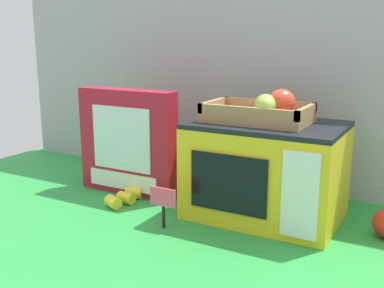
{
  "coord_description": "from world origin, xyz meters",
  "views": [
    {
      "loc": [
        0.59,
        -1.05,
        0.45
      ],
      "look_at": [
        0.01,
        -0.0,
        0.17
      ],
      "focal_mm": 43.03,
      "sensor_mm": 36.0,
      "label": 1
    }
  ],
  "objects_px": {
    "toy_microwave": "(266,170)",
    "loose_toy_banana": "(125,198)",
    "food_groups_crate": "(262,112)",
    "cookie_set_box": "(128,142)",
    "price_sign": "(163,201)"
  },
  "relations": [
    {
      "from": "toy_microwave",
      "to": "cookie_set_box",
      "type": "bearing_deg",
      "value": -177.23
    },
    {
      "from": "food_groups_crate",
      "to": "cookie_set_box",
      "type": "bearing_deg",
      "value": -178.39
    },
    {
      "from": "cookie_set_box",
      "to": "loose_toy_banana",
      "type": "bearing_deg",
      "value": -60.82
    },
    {
      "from": "food_groups_crate",
      "to": "price_sign",
      "type": "bearing_deg",
      "value": -133.58
    },
    {
      "from": "price_sign",
      "to": "loose_toy_banana",
      "type": "xyz_separation_m",
      "value": [
        -0.18,
        0.09,
        -0.05
      ]
    },
    {
      "from": "toy_microwave",
      "to": "loose_toy_banana",
      "type": "relative_size",
      "value": 2.77
    },
    {
      "from": "toy_microwave",
      "to": "cookie_set_box",
      "type": "distance_m",
      "value": 0.41
    },
    {
      "from": "cookie_set_box",
      "to": "price_sign",
      "type": "bearing_deg",
      "value": -36.75
    },
    {
      "from": "cookie_set_box",
      "to": "loose_toy_banana",
      "type": "relative_size",
      "value": 2.3
    },
    {
      "from": "food_groups_crate",
      "to": "cookie_set_box",
      "type": "relative_size",
      "value": 0.82
    },
    {
      "from": "toy_microwave",
      "to": "cookie_set_box",
      "type": "xyz_separation_m",
      "value": [
        -0.41,
        -0.02,
        0.03
      ]
    },
    {
      "from": "price_sign",
      "to": "loose_toy_banana",
      "type": "relative_size",
      "value": 0.75
    },
    {
      "from": "loose_toy_banana",
      "to": "cookie_set_box",
      "type": "bearing_deg",
      "value": 119.18
    },
    {
      "from": "food_groups_crate",
      "to": "price_sign",
      "type": "distance_m",
      "value": 0.32
    },
    {
      "from": "toy_microwave",
      "to": "loose_toy_banana",
      "type": "height_order",
      "value": "toy_microwave"
    }
  ]
}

